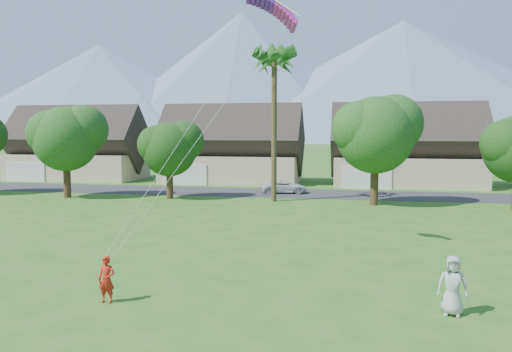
% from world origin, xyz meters
% --- Properties ---
extents(street, '(90.00, 7.00, 0.01)m').
position_xyz_m(street, '(0.00, 34.00, 0.01)').
color(street, '#2D2D30').
rests_on(street, ground).
extents(kite_flyer, '(0.59, 0.39, 1.60)m').
position_xyz_m(kite_flyer, '(-3.92, 3.51, 0.80)').
color(kite_flyer, red).
rests_on(kite_flyer, ground).
extents(watcher, '(1.00, 0.72, 1.90)m').
position_xyz_m(watcher, '(7.36, 4.50, 0.95)').
color(watcher, '#B3B3AF').
rests_on(watcher, ground).
extents(parked_car, '(4.57, 2.78, 1.18)m').
position_xyz_m(parked_car, '(-1.87, 34.00, 0.59)').
color(parked_car, silver).
rests_on(parked_car, ground).
extents(mountain_ridge, '(540.00, 240.00, 70.00)m').
position_xyz_m(mountain_ridge, '(10.40, 260.00, 29.07)').
color(mountain_ridge, slate).
rests_on(mountain_ridge, ground).
extents(houses_row, '(72.75, 8.19, 8.86)m').
position_xyz_m(houses_row, '(0.49, 42.99, 3.44)').
color(houses_row, beige).
rests_on(houses_row, ground).
extents(tree_row, '(62.27, 6.67, 8.45)m').
position_xyz_m(tree_row, '(-1.14, 27.92, 4.89)').
color(tree_row, '#47301C').
rests_on(tree_row, ground).
extents(fan_palm, '(3.00, 3.00, 13.80)m').
position_xyz_m(fan_palm, '(-2.00, 28.50, 11.80)').
color(fan_palm, '#4C3D26').
rests_on(fan_palm, ground).
extents(parafoil_kite, '(2.70, 1.11, 0.50)m').
position_xyz_m(parafoil_kite, '(0.62, 11.09, 11.36)').
color(parafoil_kite, '#5E17AF').
rests_on(parafoil_kite, ground).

